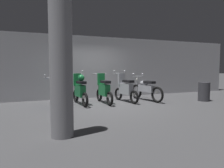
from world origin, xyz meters
TOP-DOWN VIEW (x-y plane):
  - ground_plane at (0.00, 0.00)m, footprint 80.00×80.00m
  - back_wall at (0.00, 2.08)m, footprint 16.00×0.30m
  - motorbike_slot_0 at (-1.88, 0.30)m, footprint 0.59×1.95m
  - motorbike_slot_1 at (-0.94, 0.39)m, footprint 0.59×1.68m
  - motorbike_slot_2 at (-0.00, 0.33)m, footprint 0.56×1.68m
  - motorbike_slot_3 at (0.93, 0.33)m, footprint 0.58×1.67m
  - motorbike_slot_4 at (1.87, 0.28)m, footprint 0.62×1.93m
  - support_pillar at (-2.08, -3.04)m, footprint 0.46×0.46m
  - trash_bin at (4.10, -0.70)m, footprint 0.47×0.47m

SIDE VIEW (x-z plane):
  - ground_plane at x=0.00m, z-range 0.00..0.00m
  - trash_bin at x=4.10m, z-range 0.00..0.79m
  - motorbike_slot_0 at x=-1.88m, z-range -0.08..1.07m
  - motorbike_slot_4 at x=1.87m, z-range -0.08..1.07m
  - motorbike_slot_2 at x=0.00m, z-range -0.06..1.11m
  - motorbike_slot_3 at x=0.93m, z-range -0.12..1.17m
  - motorbike_slot_1 at x=-0.94m, z-range -0.08..1.21m
  - back_wall at x=0.00m, z-range 0.00..2.83m
  - support_pillar at x=-2.08m, z-range 0.00..2.83m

